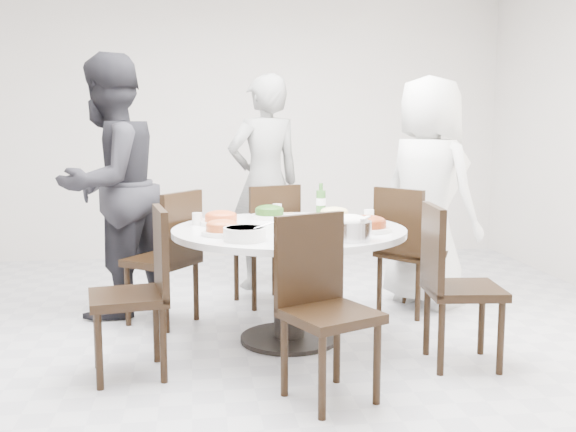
{
  "coord_description": "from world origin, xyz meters",
  "views": [
    {
      "loc": [
        -0.3,
        -4.12,
        1.43
      ],
      "look_at": [
        0.3,
        0.15,
        0.82
      ],
      "focal_mm": 42.0,
      "sensor_mm": 36.0,
      "label": 1
    }
  ],
  "objects": [
    {
      "name": "dish_greens",
      "position": [
        0.22,
        0.56,
        0.78
      ],
      "size": [
        0.26,
        0.26,
        0.07
      ],
      "primitive_type": "cylinder",
      "color": "white",
      "rests_on": "dining_table"
    },
    {
      "name": "rice_bowl",
      "position": [
        0.58,
        -0.37,
        0.8
      ],
      "size": [
        0.26,
        0.26,
        0.11
      ],
      "primitive_type": "cylinder",
      "color": "silver",
      "rests_on": "dining_table"
    },
    {
      "name": "dining_table",
      "position": [
        0.3,
        0.1,
        0.38
      ],
      "size": [
        1.5,
        1.5,
        0.75
      ],
      "primitive_type": "cylinder",
      "color": "white",
      "rests_on": "floor"
    },
    {
      "name": "dish_redbrown",
      "position": [
        0.76,
        -0.1,
        0.79
      ],
      "size": [
        0.3,
        0.3,
        0.08
      ],
      "primitive_type": "cylinder",
      "color": "white",
      "rests_on": "dining_table"
    },
    {
      "name": "wall_front",
      "position": [
        0.0,
        -3.0,
        1.4
      ],
      "size": [
        6.0,
        0.01,
        2.8
      ],
      "primitive_type": "cube",
      "color": "silver",
      "rests_on": "ground"
    },
    {
      "name": "chair_nw",
      "position": [
        -0.54,
        0.62,
        0.47
      ],
      "size": [
        0.59,
        0.59,
        0.95
      ],
      "primitive_type": "cube",
      "rotation": [
        0.0,
        0.0,
        4.08
      ],
      "color": "black",
      "rests_on": "floor"
    },
    {
      "name": "chair_s",
      "position": [
        0.37,
        -0.87,
        0.47
      ],
      "size": [
        0.56,
        0.56,
        0.95
      ],
      "primitive_type": "cube",
      "rotation": [
        0.0,
        0.0,
        6.71
      ],
      "color": "black",
      "rests_on": "floor"
    },
    {
      "name": "tea_cups",
      "position": [
        0.34,
        0.72,
        0.79
      ],
      "size": [
        0.07,
        0.07,
        0.08
      ],
      "primitive_type": "cylinder",
      "color": "white",
      "rests_on": "dining_table"
    },
    {
      "name": "chair_sw",
      "position": [
        -0.68,
        -0.37,
        0.47
      ],
      "size": [
        0.48,
        0.48,
        0.95
      ],
      "primitive_type": "cube",
      "rotation": [
        0.0,
        0.0,
        4.87
      ],
      "color": "black",
      "rests_on": "floor"
    },
    {
      "name": "chair_se",
      "position": [
        1.25,
        -0.47,
        0.47
      ],
      "size": [
        0.46,
        0.46,
        0.95
      ],
      "primitive_type": "cube",
      "rotation": [
        0.0,
        0.0,
        7.75
      ],
      "color": "black",
      "rests_on": "floor"
    },
    {
      "name": "floor",
      "position": [
        0.0,
        0.0,
        0.0
      ],
      "size": [
        6.0,
        6.0,
        0.01
      ],
      "primitive_type": "cube",
      "color": "silver",
      "rests_on": "ground"
    },
    {
      "name": "diner_left",
      "position": [
        -0.92,
        0.92,
        0.96
      ],
      "size": [
        1.12,
        1.18,
        1.92
      ],
      "primitive_type": "imported",
      "rotation": [
        0.0,
        0.0,
        4.13
      ],
      "color": "black",
      "rests_on": "floor"
    },
    {
      "name": "diner_middle",
      "position": [
        0.3,
        1.58,
        0.91
      ],
      "size": [
        0.77,
        0.62,
        1.82
      ],
      "primitive_type": "imported",
      "rotation": [
        0.0,
        0.0,
        3.46
      ],
      "color": "black",
      "rests_on": "floor"
    },
    {
      "name": "beverage_bottle",
      "position": [
        0.6,
        0.63,
        0.87
      ],
      "size": [
        0.07,
        0.07,
        0.24
      ],
      "primitive_type": "cylinder",
      "color": "#346829",
      "rests_on": "dining_table"
    },
    {
      "name": "diner_right",
      "position": [
        1.49,
        0.84,
        0.89
      ],
      "size": [
        0.92,
        1.03,
        1.77
      ],
      "primitive_type": "imported",
      "rotation": [
        0.0,
        0.0,
        2.1
      ],
      "color": "silver",
      "rests_on": "floor"
    },
    {
      "name": "chair_n",
      "position": [
        0.24,
        1.06,
        0.47
      ],
      "size": [
        0.54,
        0.54,
        0.95
      ],
      "primitive_type": "cube",
      "rotation": [
        0.0,
        0.0,
        3.48
      ],
      "color": "black",
      "rests_on": "floor"
    },
    {
      "name": "dish_tofu",
      "position": [
        -0.14,
        -0.11,
        0.78
      ],
      "size": [
        0.25,
        0.25,
        0.06
      ],
      "primitive_type": "cylinder",
      "color": "white",
      "rests_on": "dining_table"
    },
    {
      "name": "soup_bowl",
      "position": [
        -0.02,
        -0.32,
        0.79
      ],
      "size": [
        0.25,
        0.25,
        0.08
      ],
      "primitive_type": "cylinder",
      "color": "white",
      "rests_on": "dining_table"
    },
    {
      "name": "dish_orange",
      "position": [
        -0.13,
        0.29,
        0.79
      ],
      "size": [
        0.27,
        0.27,
        0.07
      ],
      "primitive_type": "cylinder",
      "color": "white",
      "rests_on": "dining_table"
    },
    {
      "name": "chair_ne",
      "position": [
        1.31,
        0.65,
        0.47
      ],
      "size": [
        0.59,
        0.59,
        0.95
      ],
      "primitive_type": "cube",
      "rotation": [
        0.0,
        0.0,
        2.23
      ],
      "color": "black",
      "rests_on": "floor"
    },
    {
      "name": "chopsticks",
      "position": [
        0.29,
        0.78,
        0.76
      ],
      "size": [
        0.24,
        0.04,
        0.01
      ],
      "primitive_type": null,
      "color": "tan",
      "rests_on": "dining_table"
    },
    {
      "name": "wall_back",
      "position": [
        0.0,
        3.0,
        1.4
      ],
      "size": [
        6.0,
        0.01,
        2.8
      ],
      "primitive_type": "cube",
      "color": "silver",
      "rests_on": "ground"
    },
    {
      "name": "dish_pale",
      "position": [
        0.65,
        0.39,
        0.78
      ],
      "size": [
        0.25,
        0.25,
        0.07
      ],
      "primitive_type": "cylinder",
      "color": "white",
      "rests_on": "dining_table"
    }
  ]
}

